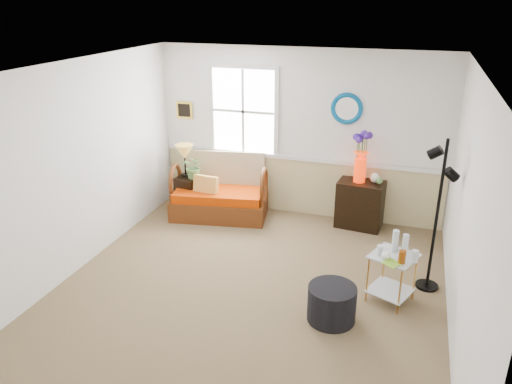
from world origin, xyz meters
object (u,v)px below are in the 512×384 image
(lamp_stand, at_px, (189,194))
(floor_lamp, at_px, (437,217))
(side_table, at_px, (391,278))
(ottoman, at_px, (332,304))
(loveseat, at_px, (219,187))
(cabinet, at_px, (360,204))

(lamp_stand, height_order, floor_lamp, floor_lamp)
(side_table, bearing_deg, floor_lamp, 45.90)
(floor_lamp, bearing_deg, ottoman, -124.62)
(loveseat, relative_size, ottoman, 2.80)
(side_table, relative_size, floor_lamp, 0.32)
(lamp_stand, relative_size, ottoman, 1.13)
(loveseat, xyz_separation_m, floor_lamp, (3.17, -1.19, 0.45))
(lamp_stand, bearing_deg, ottoman, -38.90)
(cabinet, relative_size, floor_lamp, 0.39)
(lamp_stand, distance_m, side_table, 3.66)
(cabinet, xyz_separation_m, side_table, (0.59, -1.90, -0.07))
(lamp_stand, bearing_deg, floor_lamp, -17.68)
(cabinet, relative_size, side_table, 1.22)
(lamp_stand, xyz_separation_m, ottoman, (2.71, -2.19, -0.10))
(lamp_stand, distance_m, cabinet, 2.72)
(floor_lamp, bearing_deg, loveseat, 169.36)
(loveseat, xyz_separation_m, ottoman, (2.18, -2.20, -0.28))
(lamp_stand, relative_size, cabinet, 0.83)
(loveseat, relative_size, side_table, 2.51)
(loveseat, xyz_separation_m, lamp_stand, (-0.54, -0.01, -0.18))
(lamp_stand, bearing_deg, loveseat, 1.41)
(ottoman, bearing_deg, lamp_stand, 141.10)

